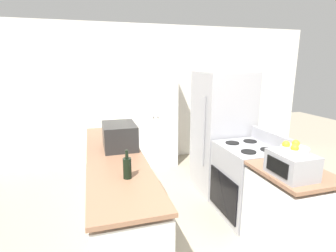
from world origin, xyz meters
The scene contains 10 objects.
wall_back centered at (0.00, 3.60, 1.30)m, with size 7.00×0.06×2.60m.
counter_left centered at (-0.78, 1.41, 0.44)m, with size 0.60×2.61×0.91m.
counter_right centered at (0.78, 0.46, 0.44)m, with size 0.60×0.73×0.91m.
pantry_cabinet centered at (0.07, 3.28, 0.98)m, with size 0.86×0.57×1.96m.
stove centered at (0.80, 1.22, 0.46)m, with size 0.66×0.74×1.07m.
refrigerator centered at (0.84, 1.99, 0.89)m, with size 0.75×0.73×1.77m.
microwave centered at (-0.70, 1.63, 1.06)m, with size 0.38×0.52×0.29m.
wine_bottle centered at (-0.73, 0.75, 1.01)m, with size 0.07×0.07×0.26m.
toaster_oven centered at (0.66, 0.37, 1.02)m, with size 0.31×0.38×0.22m.
fruit_bowl centered at (0.67, 0.38, 1.17)m, with size 0.23×0.23×0.10m.
Camera 1 is at (-1.00, -1.39, 1.89)m, focal length 28.00 mm.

